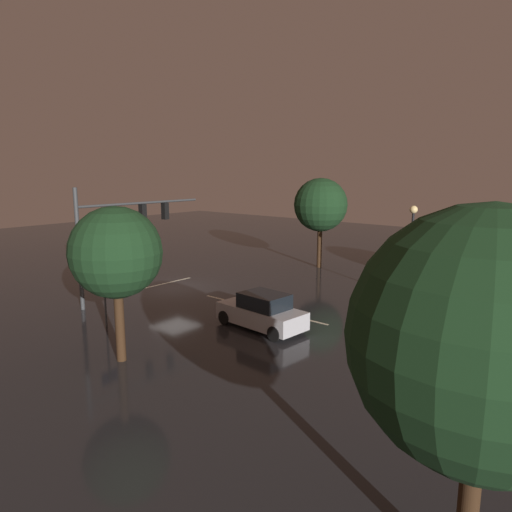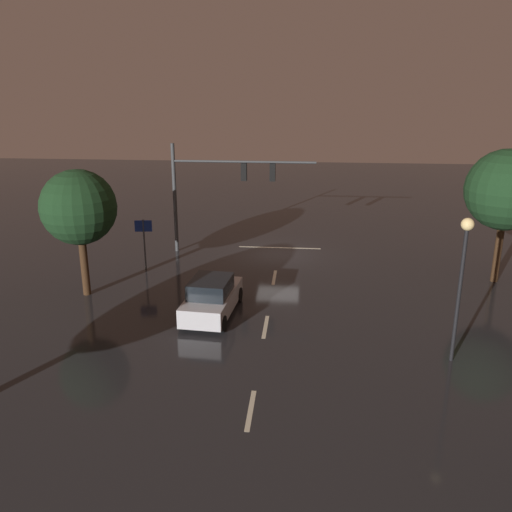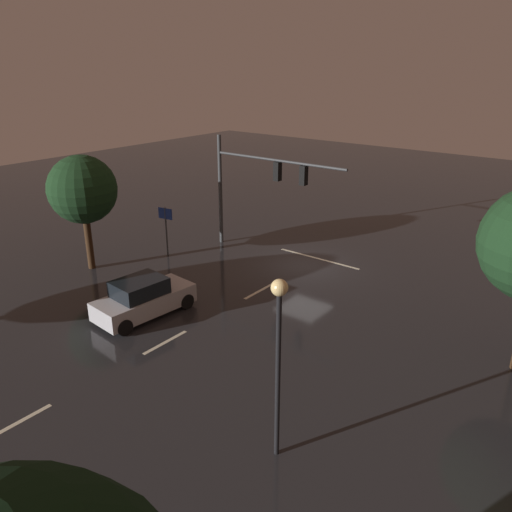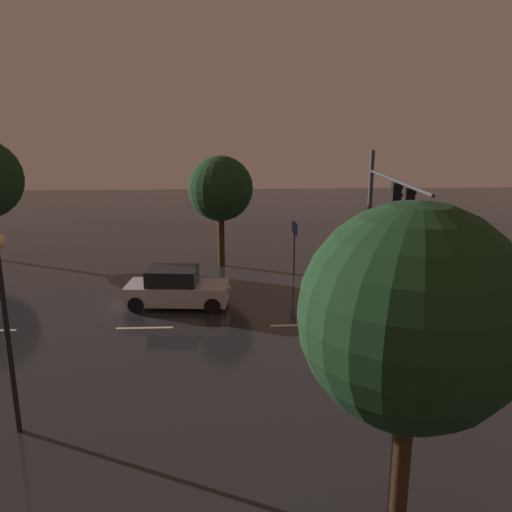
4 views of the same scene
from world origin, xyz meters
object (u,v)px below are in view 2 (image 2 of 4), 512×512
(car_approaching, at_px, (212,298))
(tree_right_near, at_px, (79,208))
(street_lamp_left_kerb, at_px, (463,264))
(traffic_signal_assembly, at_px, (220,181))
(route_sign, at_px, (144,234))
(tree_left_near, at_px, (507,190))

(car_approaching, distance_m, tree_right_near, 7.44)
(car_approaching, height_order, street_lamp_left_kerb, street_lamp_left_kerb)
(traffic_signal_assembly, height_order, route_sign, traffic_signal_assembly)
(traffic_signal_assembly, relative_size, route_sign, 2.97)
(street_lamp_left_kerb, bearing_deg, tree_right_near, -17.75)
(street_lamp_left_kerb, distance_m, tree_right_near, 16.48)
(car_approaching, relative_size, tree_left_near, 0.67)
(car_approaching, height_order, tree_right_near, tree_right_near)
(traffic_signal_assembly, relative_size, tree_left_near, 1.24)
(car_approaching, distance_m, tree_left_near, 15.14)
(car_approaching, distance_m, route_sign, 7.33)
(traffic_signal_assembly, height_order, car_approaching, traffic_signal_assembly)
(route_sign, bearing_deg, car_approaching, 129.39)
(route_sign, height_order, tree_right_near, tree_right_near)
(traffic_signal_assembly, height_order, tree_right_near, traffic_signal_assembly)
(traffic_signal_assembly, relative_size, car_approaching, 1.84)
(car_approaching, bearing_deg, traffic_signal_assembly, -83.69)
(route_sign, distance_m, tree_right_near, 4.71)
(tree_left_near, bearing_deg, car_approaching, 21.97)
(street_lamp_left_kerb, distance_m, tree_left_near, 9.71)
(traffic_signal_assembly, bearing_deg, tree_left_near, 165.79)
(traffic_signal_assembly, distance_m, car_approaching, 9.85)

